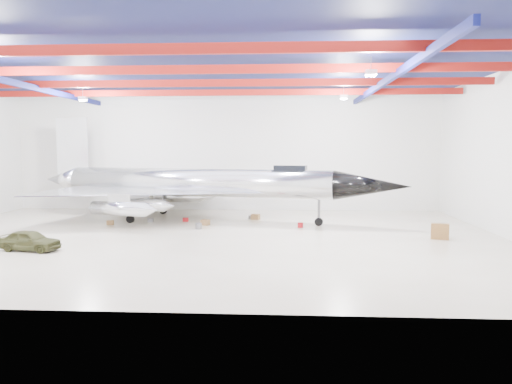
{
  "coord_description": "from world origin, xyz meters",
  "views": [
    {
      "loc": [
        5.69,
        -32.12,
        5.84
      ],
      "look_at": [
        3.66,
        2.0,
        2.85
      ],
      "focal_mm": 35.0,
      "sensor_mm": 36.0,
      "label": 1
    }
  ],
  "objects": [
    {
      "name": "tool_chest",
      "position": [
        6.8,
        4.57,
        0.19
      ],
      "size": [
        0.52,
        0.52,
        0.37
      ],
      "primitive_type": "cylinder",
      "rotation": [
        0.0,
        0.0,
        -0.32
      ],
      "color": "maroon",
      "rests_on": "floor"
    },
    {
      "name": "oil_barrel",
      "position": [
        -0.42,
        5.3,
        0.21
      ],
      "size": [
        0.73,
        0.67,
        0.42
      ],
      "primitive_type": "cube",
      "rotation": [
        0.0,
        0.0,
        -0.37
      ],
      "color": "olive",
      "rests_on": "floor"
    },
    {
      "name": "crate_small",
      "position": [
        -5.01,
        6.54,
        0.15
      ],
      "size": [
        0.45,
        0.37,
        0.3
      ],
      "primitive_type": "cube",
      "rotation": [
        0.0,
        0.0,
        0.06
      ],
      "color": "#59595B",
      "rests_on": "floor"
    },
    {
      "name": "spares_box",
      "position": [
        2.8,
        8.73,
        0.16
      ],
      "size": [
        0.41,
        0.41,
        0.33
      ],
      "primitive_type": "cylinder",
      "rotation": [
        0.0,
        0.0,
        0.14
      ],
      "color": "#59595B",
      "rests_on": "floor"
    },
    {
      "name": "parts_bin",
      "position": [
        3.23,
        8.48,
        0.23
      ],
      "size": [
        0.78,
        0.69,
        0.46
      ],
      "primitive_type": "cube",
      "rotation": [
        0.0,
        0.0,
        -0.3
      ],
      "color": "olive",
      "rests_on": "floor"
    },
    {
      "name": "desk",
      "position": [
        15.65,
        0.32,
        0.51
      ],
      "size": [
        1.22,
        0.83,
        1.02
      ],
      "primitive_type": "cube",
      "rotation": [
        0.0,
        0.0,
        -0.27
      ],
      "color": "brown",
      "rests_on": "floor"
    },
    {
      "name": "wall_back",
      "position": [
        0.0,
        15.0,
        5.5
      ],
      "size": [
        40.0,
        0.0,
        40.0
      ],
      "primitive_type": "plane",
      "rotation": [
        1.57,
        0.0,
        0.0
      ],
      "color": "silver",
      "rests_on": "floor"
    },
    {
      "name": "toolbox_red",
      "position": [
        -2.31,
        7.11,
        0.15
      ],
      "size": [
        0.47,
        0.39,
        0.31
      ],
      "primitive_type": "cube",
      "rotation": [
        0.0,
        0.0,
        0.08
      ],
      "color": "maroon",
      "rests_on": "floor"
    },
    {
      "name": "ceiling_structure",
      "position": [
        0.0,
        0.0,
        10.32
      ],
      "size": [
        39.5,
        29.5,
        1.08
      ],
      "color": "maroon",
      "rests_on": "ceiling"
    },
    {
      "name": "engine_drum",
      "position": [
        -0.62,
        3.44,
        0.21
      ],
      "size": [
        0.51,
        0.51,
        0.43
      ],
      "primitive_type": "cylinder",
      "rotation": [
        0.0,
        0.0,
        0.07
      ],
      "color": "#59595B",
      "rests_on": "floor"
    },
    {
      "name": "jet_aircraft",
      "position": [
        -1.59,
        7.74,
        2.79
      ],
      "size": [
        30.8,
        21.38,
        8.5
      ],
      "rotation": [
        0.0,
        0.0,
        -0.23
      ],
      "color": "silver",
      "rests_on": "floor"
    },
    {
      "name": "jeep",
      "position": [
        -8.92,
        -4.79,
        0.6
      ],
      "size": [
        3.71,
        2.0,
        1.2
      ],
      "primitive_type": "imported",
      "rotation": [
        0.0,
        0.0,
        1.4
      ],
      "color": "#383A1D",
      "rests_on": "floor"
    },
    {
      "name": "floor",
      "position": [
        0.0,
        0.0,
        0.0
      ],
      "size": [
        40.0,
        40.0,
        0.0
      ],
      "primitive_type": "plane",
      "color": "#BDB096",
      "rests_on": "ground"
    },
    {
      "name": "ceiling",
      "position": [
        0.0,
        0.0,
        11.0
      ],
      "size": [
        40.0,
        40.0,
        0.0
      ],
      "primitive_type": "plane",
      "rotation": [
        3.14,
        0.0,
        0.0
      ],
      "color": "#0A0F38",
      "rests_on": "wall_back"
    },
    {
      "name": "crate_ply",
      "position": [
        -7.75,
        5.05,
        0.17
      ],
      "size": [
        0.5,
        0.41,
        0.34
      ],
      "primitive_type": "cube",
      "rotation": [
        0.0,
        0.0,
        0.05
      ],
      "color": "olive",
      "rests_on": "floor"
    }
  ]
}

